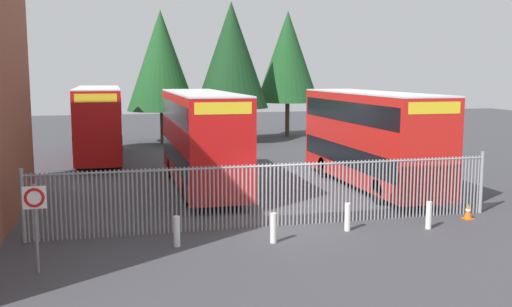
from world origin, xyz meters
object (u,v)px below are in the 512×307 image
object	(u,v)px
double_decker_bus_near_gate	(201,136)
double_decker_bus_behind_fence_right	(99,120)
bollard_center_front	(273,228)
speed_limit_sign_post	(35,208)
bollard_near_right	(348,217)
bollard_near_left	(177,231)
double_decker_bus_behind_fence_left	(370,136)
traffic_cone_by_gate	(468,211)
bollard_far_right	(429,215)

from	to	relation	value
double_decker_bus_near_gate	double_decker_bus_behind_fence_right	world-z (taller)	same
double_decker_bus_behind_fence_right	bollard_center_front	xyz separation A→B (m)	(5.53, -19.42, -1.95)
double_decker_bus_near_gate	bollard_center_front	size ratio (longest dim) A/B	11.38
speed_limit_sign_post	bollard_near_right	bearing A→B (deg)	11.38
speed_limit_sign_post	double_decker_bus_behind_fence_right	bearing A→B (deg)	86.41
bollard_center_front	bollard_near_right	bearing A→B (deg)	15.00
bollard_center_front	bollard_near_right	size ratio (longest dim) A/B	1.00
bollard_near_right	bollard_center_front	bearing A→B (deg)	-165.00
double_decker_bus_behind_fence_right	speed_limit_sign_post	distance (m)	20.66
bollard_near_left	speed_limit_sign_post	world-z (taller)	speed_limit_sign_post
bollard_near_right	bollard_near_left	bearing A→B (deg)	-175.89
double_decker_bus_behind_fence_left	bollard_center_front	size ratio (longest dim) A/B	11.38
speed_limit_sign_post	double_decker_bus_near_gate	bearing A→B (deg)	60.06
double_decker_bus_near_gate	bollard_near_left	distance (m)	9.33
bollard_near_left	traffic_cone_by_gate	size ratio (longest dim) A/B	1.61
bollard_near_left	bollard_far_right	size ratio (longest dim) A/B	1.00
speed_limit_sign_post	bollard_center_front	bearing A→B (deg)	9.86
bollard_near_right	bollard_far_right	distance (m)	2.81
bollard_near_left	bollard_center_front	xyz separation A→B (m)	(2.97, -0.34, 0.00)
bollard_near_left	speed_limit_sign_post	bearing A→B (deg)	-158.42
double_decker_bus_behind_fence_left	speed_limit_sign_post	world-z (taller)	double_decker_bus_behind_fence_left
bollard_far_right	traffic_cone_by_gate	xyz separation A→B (m)	(2.09, 0.84, -0.19)
double_decker_bus_near_gate	bollard_center_front	distance (m)	9.45
bollard_near_left	double_decker_bus_near_gate	bearing A→B (deg)	76.44
bollard_near_left	speed_limit_sign_post	xyz separation A→B (m)	(-3.85, -1.52, 1.30)
double_decker_bus_behind_fence_left	bollard_near_right	world-z (taller)	double_decker_bus_behind_fence_left
double_decker_bus_behind_fence_right	traffic_cone_by_gate	world-z (taller)	double_decker_bus_behind_fence_right
traffic_cone_by_gate	double_decker_bus_behind_fence_right	bearing A→B (deg)	125.82
bollard_far_right	speed_limit_sign_post	size ratio (longest dim) A/B	0.40
traffic_cone_by_gate	speed_limit_sign_post	xyz separation A→B (m)	(-14.49, -2.33, 1.49)
double_decker_bus_behind_fence_right	traffic_cone_by_gate	xyz separation A→B (m)	(13.19, -18.28, -2.13)
bollard_near_right	bollard_far_right	world-z (taller)	same
double_decker_bus_near_gate	traffic_cone_by_gate	bearing A→B (deg)	-43.49
double_decker_bus_near_gate	speed_limit_sign_post	size ratio (longest dim) A/B	4.50
bollard_near_right	double_decker_bus_behind_fence_left	bearing A→B (deg)	59.91
traffic_cone_by_gate	double_decker_bus_behind_fence_left	bearing A→B (deg)	98.35
double_decker_bus_behind_fence_left	speed_limit_sign_post	distance (m)	16.12
bollard_center_front	bollard_far_right	size ratio (longest dim) A/B	1.00
double_decker_bus_behind_fence_left	bollard_center_front	xyz separation A→B (m)	(-6.73, -7.53, -1.95)
bollard_near_right	double_decker_bus_near_gate	bearing A→B (deg)	113.26
traffic_cone_by_gate	speed_limit_sign_post	bearing A→B (deg)	-170.86
double_decker_bus_near_gate	double_decker_bus_behind_fence_left	world-z (taller)	same
double_decker_bus_near_gate	bollard_near_right	distance (m)	9.41
bollard_center_front	bollard_near_right	xyz separation A→B (m)	(2.80, 0.75, 0.00)
double_decker_bus_behind_fence_left	bollard_center_front	world-z (taller)	double_decker_bus_behind_fence_left
traffic_cone_by_gate	bollard_far_right	bearing A→B (deg)	-158.12
double_decker_bus_near_gate	traffic_cone_by_gate	world-z (taller)	double_decker_bus_near_gate
speed_limit_sign_post	double_decker_bus_behind_fence_left	bearing A→B (deg)	32.75
double_decker_bus_behind_fence_left	traffic_cone_by_gate	xyz separation A→B (m)	(0.94, -6.38, -2.13)
double_decker_bus_behind_fence_left	double_decker_bus_behind_fence_right	world-z (taller)	same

